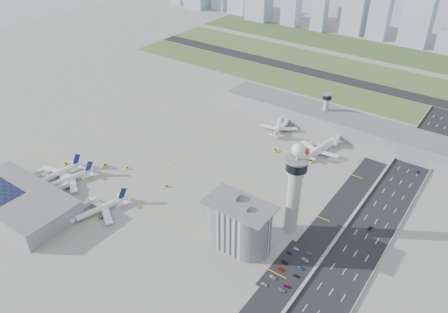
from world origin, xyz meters
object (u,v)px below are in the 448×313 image
Objects in this scene: jet_bridge_near_2 at (78,209)px; car_lot_0 at (264,284)px; car_lot_4 at (290,253)px; tug_2 at (127,168)px; car_hw_2 at (417,172)px; jet_bridge_far_1 at (338,138)px; car_hw_1 at (370,228)px; jet_bridge_far_0 at (287,122)px; admin_building at (239,224)px; jet_bridge_near_0 at (26,179)px; car_lot_6 at (282,290)px; tug_0 at (66,164)px; airplane_far_b at (320,145)px; airplane_far_a at (279,124)px; jet_bridge_near_1 at (51,193)px; car_lot_3 at (285,262)px; car_lot_5 at (296,249)px; airplane_near_c at (98,206)px; car_lot_10 at (305,260)px; secondary_tower at (326,107)px; car_hw_4 at (420,137)px; car_lot_9 at (301,268)px; airplane_near_a at (55,172)px; car_lot_8 at (296,276)px; car_lot_1 at (273,277)px; tug_5 at (311,161)px; tug_1 at (105,165)px; car_lot_2 at (280,269)px; car_lot_7 at (287,286)px; airplane_near_b at (65,177)px; tug_4 at (275,150)px; tug_3 at (167,186)px.

jet_bridge_near_2 is 3.70× the size of car_lot_0.
jet_bridge_near_2 is at bearing 106.89° from car_lot_4.
car_hw_2 is (185.72, 127.15, -0.31)m from tug_2.
car_hw_1 is (62.23, -93.63, -2.20)m from jet_bridge_far_1.
car_lot_4 is (80.67, -143.58, -2.24)m from jet_bridge_far_0.
jet_bridge_near_0 is at bearing -166.70° from admin_building.
car_lot_6 is (10.09, 2.11, -0.05)m from car_lot_0.
airplane_far_b is at bearing -122.94° from tug_0.
admin_building reaches higher than car_hw_1.
airplane_far_a reaches higher than car_lot_4.
jet_bridge_near_1 is 274.43m from car_hw_2.
car_lot_6 is at bearing -23.01° from admin_building.
car_lot_3 is at bearing -12.50° from car_lot_0.
jet_bridge_near_0 is 4.16× the size of car_lot_5.
jet_bridge_near_2 is at bearing -80.00° from jet_bridge_near_0.
car_lot_10 is at bearing 123.29° from airplane_near_c.
car_hw_2 is at bearing -18.30° from car_lot_6.
jet_bridge_far_1 is 175.92m from car_lot_6.
car_lot_4 is (52.67, -161.58, -18.19)m from secondary_tower.
jet_bridge_near_1 is 4.16× the size of car_lot_5.
airplane_far_b is 3.09× the size of jet_bridge_far_0.
car_hw_4 is (62.27, 72.52, -5.44)m from airplane_far_b.
car_lot_9 is 0.93× the size of car_hw_2.
airplane_near_a is 203.77m from jet_bridge_far_0.
car_lot_1 is at bearing 131.16° from car_lot_8.
car_hw_1 is 1.10× the size of car_hw_4.
tug_5 is (88.88, 141.16, -4.91)m from airplane_near_c.
airplane_near_c is 12.14× the size of tug_1.
car_lot_1 is at bearing -20.93° from admin_building.
car_lot_4 is (36.13, -117.71, -5.44)m from airplane_far_b.
car_lot_2 is 1.02× the size of car_lot_6.
car_lot_8 is 0.72× the size of car_lot_10.
car_hw_2 is at bearing -86.85° from tug_2.
tug_2 is at bearing -121.39° from secondary_tower.
car_hw_4 is at bearing -10.95° from car_lot_4.
car_lot_7 is 9.67m from car_lot_8.
car_lot_1 is (171.02, 10.48, -5.31)m from airplane_near_b.
airplane_far_b is 14.37× the size of tug_2.
tug_4 is at bearing 6.98° from tug_5.
jet_bridge_near_2 is 1.00× the size of jet_bridge_far_1.
airplane_far_a is 121.52m from car_hw_2.
car_lot_10 is (-0.79, 23.86, 0.10)m from car_lot_7.
jet_bridge_far_0 is at bearing 16.68° from car_lot_0.
jet_bridge_far_1 is 69.95m from car_hw_2.
airplane_far_a is at bearing -14.65° from jet_bridge_near_1.
jet_bridge_far_1 reaches higher than tug_3.
airplane_far_b is at bearing 92.44° from admin_building.
jet_bridge_near_1 is at bearing -80.00° from jet_bridge_near_0.
airplane_far_b is 10.71× the size of car_hw_2.
tug_1 is 0.81× the size of car_lot_6.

